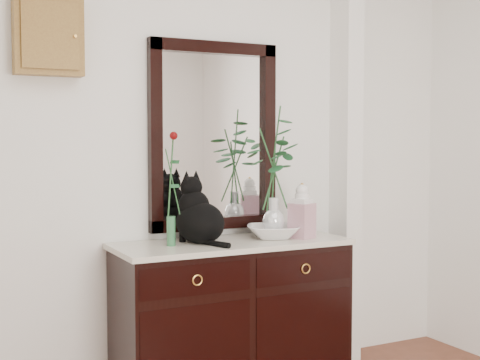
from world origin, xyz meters
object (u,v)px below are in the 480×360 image
cat (200,209)px  lotus_bowl (273,232)px  sideboard (232,307)px  ginger_jar (302,210)px

cat → lotus_bowl: 0.48m
sideboard → ginger_jar: (0.41, -0.08, 0.54)m
sideboard → cat: cat is taller
cat → ginger_jar: (0.60, -0.10, -0.03)m
cat → lotus_bowl: cat is taller
sideboard → cat: bearing=174.6°
sideboard → lotus_bowl: (0.26, -0.01, 0.41)m
sideboard → cat: (-0.19, 0.02, 0.56)m
cat → ginger_jar: bearing=-28.4°
cat → lotus_bowl: size_ratio=1.24×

